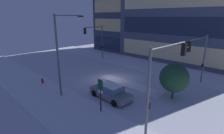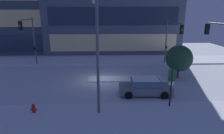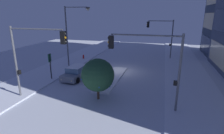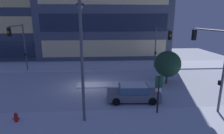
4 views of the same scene
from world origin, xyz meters
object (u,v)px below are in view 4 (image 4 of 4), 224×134
(fire_hydrant, at_px, (16,118))
(decorated_tree_median, at_px, (168,64))
(car_near, at_px, (133,93))
(traffic_light_corner_near_right, at_px, (210,52))
(street_lamp_arched, at_px, (81,44))
(traffic_light_corner_far_left, at_px, (19,41))
(parking_info_sign, at_px, (158,90))
(traffic_light_corner_far_right, at_px, (161,42))

(fire_hydrant, relative_size, decorated_tree_median, 0.22)
(car_near, xyz_separation_m, traffic_light_corner_near_right, (6.14, -0.73, 3.72))
(street_lamp_arched, xyz_separation_m, fire_hydrant, (-4.64, -0.74, -5.05))
(decorated_tree_median, bearing_deg, traffic_light_corner_near_right, -73.24)
(traffic_light_corner_far_left, distance_m, street_lamp_arched, 14.85)
(street_lamp_arched, relative_size, parking_info_sign, 2.73)
(street_lamp_arched, bearing_deg, traffic_light_corner_far_left, 32.50)
(traffic_light_corner_near_right, xyz_separation_m, decorated_tree_median, (-1.54, 5.10, -2.17))
(car_near, bearing_deg, parking_info_sign, -59.07)
(traffic_light_corner_near_right, relative_size, fire_hydrant, 7.98)
(parking_info_sign, bearing_deg, traffic_light_corner_far_left, 46.43)
(car_near, distance_m, decorated_tree_median, 6.54)
(traffic_light_corner_far_right, height_order, decorated_tree_median, traffic_light_corner_far_right)
(fire_hydrant, bearing_deg, traffic_light_corner_far_left, 109.27)
(parking_info_sign, relative_size, decorated_tree_median, 0.83)
(traffic_light_corner_near_right, xyz_separation_m, traffic_light_corner_far_left, (-19.28, 10.07, -0.02))
(traffic_light_corner_far_right, bearing_deg, parking_info_sign, -18.25)
(traffic_light_corner_far_right, distance_m, decorated_tree_median, 4.86)
(traffic_light_corner_far_right, bearing_deg, traffic_light_corner_near_right, 6.03)
(traffic_light_corner_near_right, bearing_deg, fire_hydrant, 99.27)
(traffic_light_corner_far_right, relative_size, parking_info_sign, 1.98)
(car_near, relative_size, fire_hydrant, 5.99)
(decorated_tree_median, bearing_deg, traffic_light_corner_far_left, 164.34)
(parking_info_sign, bearing_deg, decorated_tree_median, -29.01)
(car_near, xyz_separation_m, parking_info_sign, (1.39, -2.58, 1.26))
(street_lamp_arched, bearing_deg, fire_hydrant, 94.14)
(traffic_light_corner_near_right, height_order, decorated_tree_median, traffic_light_corner_near_right)
(car_near, height_order, traffic_light_corner_far_left, traffic_light_corner_far_left)
(traffic_light_corner_far_left, bearing_deg, traffic_light_corner_far_right, 88.21)
(traffic_light_corner_near_right, bearing_deg, traffic_light_corner_far_left, 62.42)
(street_lamp_arched, relative_size, decorated_tree_median, 2.26)
(traffic_light_corner_far_right, xyz_separation_m, traffic_light_corner_far_left, (-18.28, 0.57, 0.18))
(car_near, relative_size, traffic_light_corner_far_left, 0.74)
(parking_info_sign, bearing_deg, traffic_light_corner_far_right, -22.45)
(street_lamp_arched, xyz_separation_m, parking_info_sign, (5.53, -0.16, -3.46))
(traffic_light_corner_far_left, relative_size, fire_hydrant, 8.06)
(traffic_light_corner_near_right, distance_m, parking_info_sign, 5.66)
(traffic_light_corner_near_right, distance_m, fire_hydrant, 15.64)
(decorated_tree_median, bearing_deg, parking_info_sign, -114.80)
(fire_hydrant, bearing_deg, parking_info_sign, 3.27)
(traffic_light_corner_near_right, xyz_separation_m, parking_info_sign, (-4.75, -1.85, -2.46))
(street_lamp_arched, bearing_deg, traffic_light_corner_far_right, -44.57)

